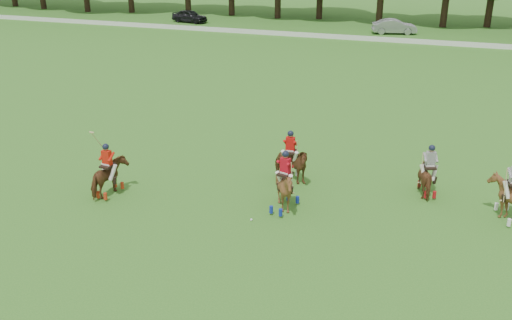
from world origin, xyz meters
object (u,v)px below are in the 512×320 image
(polo_stripe_a, at_px, (428,177))
(car_left, at_px, (190,16))
(polo_red_c, at_px, (285,189))
(polo_ball, at_px, (251,220))
(polo_stripe_b, at_px, (511,198))
(polo_red_a, at_px, (109,177))
(polo_red_b, at_px, (290,164))
(car_mid, at_px, (394,27))

(polo_stripe_a, bearing_deg, car_left, 126.64)
(car_left, height_order, polo_red_c, polo_red_c)
(car_left, distance_m, polo_red_c, 45.16)
(polo_red_c, xyz_separation_m, polo_ball, (-0.93, -1.25, -0.85))
(car_left, distance_m, polo_stripe_b, 48.15)
(car_left, bearing_deg, polo_ball, -141.65)
(polo_red_a, height_order, polo_red_b, polo_red_a)
(car_left, distance_m, polo_ball, 45.83)
(polo_stripe_b, bearing_deg, car_mid, 101.89)
(polo_red_a, bearing_deg, polo_red_b, 27.73)
(polo_red_c, distance_m, polo_stripe_a, 6.01)
(polo_red_a, bearing_deg, polo_red_c, 7.89)
(car_mid, bearing_deg, polo_ball, 164.39)
(polo_stripe_b, xyz_separation_m, polo_ball, (-9.04, -3.09, -0.83))
(polo_stripe_a, height_order, polo_stripe_b, polo_stripe_b)
(polo_red_b, bearing_deg, polo_stripe_a, 6.70)
(polo_red_b, distance_m, polo_ball, 3.84)
(polo_red_c, bearing_deg, car_left, 119.03)
(car_mid, distance_m, polo_red_c, 39.49)
(car_left, distance_m, car_mid, 22.09)
(car_mid, relative_size, polo_red_c, 1.77)
(car_mid, relative_size, polo_stripe_b, 1.79)
(polo_stripe_b, bearing_deg, polo_stripe_a, 156.58)
(car_left, bearing_deg, polo_red_b, -138.83)
(polo_red_a, bearing_deg, car_left, 110.16)
(polo_stripe_a, bearing_deg, car_mid, 97.74)
(car_mid, bearing_deg, polo_stripe_b, 177.84)
(polo_red_b, height_order, polo_ball, polo_red_b)
(polo_red_c, relative_size, polo_stripe_a, 1.14)
(polo_stripe_a, xyz_separation_m, polo_stripe_b, (2.99, -1.29, 0.12))
(car_left, height_order, polo_red_b, polo_red_b)
(polo_red_b, xyz_separation_m, polo_red_c, (0.48, -2.48, 0.05))
(car_mid, height_order, polo_red_a, polo_red_a)
(polo_red_c, distance_m, polo_stripe_b, 8.32)
(polo_red_a, height_order, polo_red_c, polo_red_a)
(polo_red_a, height_order, polo_ball, polo_red_a)
(polo_stripe_b, bearing_deg, polo_red_a, -169.46)
(polo_red_b, height_order, polo_stripe_b, polo_stripe_b)
(polo_red_a, xyz_separation_m, polo_red_b, (6.58, 3.46, 0.04))
(polo_ball, bearing_deg, polo_red_a, 177.49)
(polo_red_b, xyz_separation_m, polo_stripe_a, (5.60, 0.66, -0.08))
(polo_red_b, relative_size, polo_stripe_b, 0.97)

